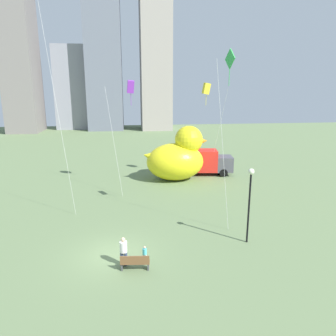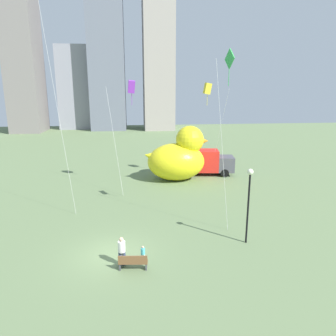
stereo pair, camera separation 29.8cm
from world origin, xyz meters
TOP-DOWN VIEW (x-y plane):
  - ground_plane at (0.00, 0.00)m, footprint 140.00×140.00m
  - park_bench at (1.28, -1.78)m, footprint 1.62×0.61m
  - person_adult at (0.68, -1.23)m, footprint 0.41×0.41m
  - person_child at (1.85, -1.00)m, footprint 0.24×0.24m
  - giant_inflatable_duck at (6.28, 15.61)m, footprint 7.05×4.52m
  - lamppost at (8.52, 0.61)m, footprint 0.38×0.38m
  - box_truck at (9.54, 17.40)m, footprint 6.56×3.14m
  - city_skyline at (-5.56, 62.54)m, footprint 36.82×15.99m
  - kite_yellow at (9.23, 15.46)m, footprint 2.38×3.07m
  - kite_green at (7.76, 3.47)m, footprint 1.08×1.56m
  - kite_purple at (1.46, 13.21)m, footprint 2.79×3.47m

SIDE VIEW (x-z plane):
  - ground_plane at x=0.00m, z-range 0.00..0.00m
  - park_bench at x=1.28m, z-range 0.02..0.92m
  - person_child at x=1.85m, z-range 0.05..1.03m
  - person_adult at x=0.68m, z-range 0.09..1.78m
  - box_truck at x=9.54m, z-range 0.03..2.88m
  - giant_inflatable_duck at x=6.28m, z-range -0.44..5.41m
  - lamppost at x=8.52m, z-range 0.93..5.83m
  - kite_yellow at x=9.23m, z-range 4.46..14.70m
  - kite_purple at x=1.46m, z-range 4.53..14.96m
  - kite_green at x=7.76m, z-range 4.91..17.05m
  - city_skyline at x=-5.56m, z-range -3.69..37.49m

